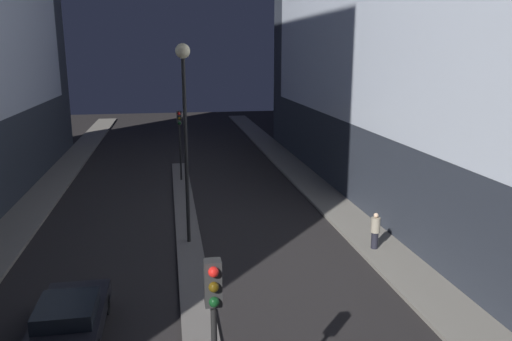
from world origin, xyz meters
TOP-DOWN VIEW (x-y plane):
  - median_strip at (0.00, 16.85)m, footprint 1.11×31.70m
  - traffic_light_near at (0.00, 3.87)m, footprint 0.32×0.42m
  - traffic_light_mid at (0.00, 27.65)m, footprint 0.32×0.42m
  - street_lamp at (0.00, 16.51)m, footprint 0.62×0.62m
  - car_left_lane at (-3.83, 9.46)m, footprint 1.94×4.18m
  - pedestrian_on_right_sidewalk at (7.82, 14.24)m, footprint 0.39×0.39m

SIDE VIEW (x-z plane):
  - median_strip at x=0.00m, z-range 0.00..0.12m
  - car_left_lane at x=-3.83m, z-range 0.03..1.36m
  - pedestrian_on_right_sidewalk at x=7.82m, z-range 0.18..1.77m
  - traffic_light_near at x=0.00m, z-range 1.18..5.73m
  - traffic_light_mid at x=0.00m, z-range 1.18..5.73m
  - street_lamp at x=0.00m, z-range 2.13..10.74m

